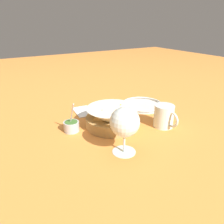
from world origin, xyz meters
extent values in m
plane|color=orange|center=(0.00, 0.00, 0.00)|extent=(4.00, 4.00, 0.00)
cylinder|color=#B2894C|center=(-0.02, 0.03, 0.02)|extent=(0.21, 0.21, 0.04)
cone|color=#EDE5C6|center=(-0.02, 0.03, 0.04)|extent=(0.20, 0.20, 0.07)
cylinder|color=#3D842D|center=(-0.02, 0.03, 0.02)|extent=(0.15, 0.15, 0.01)
pyramid|color=gold|center=(0.02, 0.03, 0.06)|extent=(0.07, 0.07, 0.06)
pyramid|color=gold|center=(-0.03, 0.07, 0.06)|extent=(0.08, 0.09, 0.06)
pyramid|color=gold|center=(-0.07, 0.03, 0.05)|extent=(0.09, 0.08, 0.05)
pyramid|color=gold|center=(-0.02, -0.02, 0.05)|extent=(0.07, 0.08, 0.05)
cylinder|color=#B7B7BC|center=(-0.07, -0.12, 0.02)|extent=(0.06, 0.06, 0.04)
cylinder|color=#42702D|center=(-0.07, -0.12, 0.03)|extent=(0.05, 0.05, 0.03)
cylinder|color=#B7B7BC|center=(-0.06, -0.12, 0.07)|extent=(0.06, 0.01, 0.11)
cylinder|color=silver|center=(0.15, -0.03, 0.00)|extent=(0.08, 0.08, 0.00)
cylinder|color=silver|center=(0.15, -0.03, 0.03)|extent=(0.01, 0.01, 0.06)
sphere|color=silver|center=(0.15, -0.03, 0.11)|extent=(0.09, 0.09, 0.09)
sphere|color=#DBD17A|center=(0.15, -0.03, 0.09)|extent=(0.06, 0.06, 0.06)
cylinder|color=silver|center=(0.08, 0.20, 0.04)|extent=(0.08, 0.08, 0.09)
cylinder|color=orange|center=(0.08, 0.20, 0.03)|extent=(0.06, 0.06, 0.06)
torus|color=silver|center=(0.12, 0.20, 0.05)|extent=(0.06, 0.01, 0.06)
cylinder|color=silver|center=(-0.13, 0.27, 0.00)|extent=(0.21, 0.21, 0.01)
torus|color=silver|center=(-0.13, 0.27, 0.01)|extent=(0.20, 0.20, 0.01)
cube|color=white|center=(-0.22, -0.01, 0.00)|extent=(0.13, 0.09, 0.01)
camera|label=1|loc=(0.64, -0.37, 0.39)|focal=35.00mm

